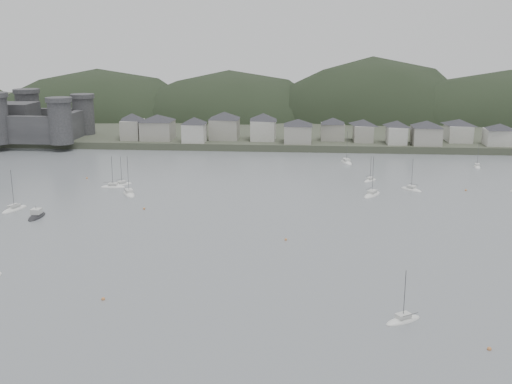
{
  "coord_description": "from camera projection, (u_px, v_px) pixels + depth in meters",
  "views": [
    {
      "loc": [
        13.59,
        -89.13,
        47.18
      ],
      "look_at": [
        0.0,
        75.0,
        6.0
      ],
      "focal_mm": 43.07,
      "sensor_mm": 36.0,
      "label": 1
    }
  ],
  "objects": [
    {
      "name": "moored_fleet",
      "position": [
        250.0,
        209.0,
        174.25
      ],
      "size": [
        251.72,
        176.58,
        13.31
      ],
      "color": "silver",
      "rests_on": "ground"
    },
    {
      "name": "mooring_buoys",
      "position": [
        254.0,
        234.0,
        151.87
      ],
      "size": [
        189.35,
        113.43,
        0.7
      ],
      "color": "#C97D43",
      "rests_on": "ground"
    },
    {
      "name": "ground",
      "position": [
        218.0,
        341.0,
        98.7
      ],
      "size": [
        900.0,
        900.0,
        0.0
      ],
      "primitive_type": "plane",
      "color": "slate",
      "rests_on": "ground"
    },
    {
      "name": "forested_ridge",
      "position": [
        291.0,
        141.0,
        361.52
      ],
      "size": [
        851.55,
        103.94,
        102.57
      ],
      "color": "black",
      "rests_on": "ground"
    },
    {
      "name": "far_shore_land",
      "position": [
        285.0,
        114.0,
        383.55
      ],
      "size": [
        900.0,
        250.0,
        3.0
      ],
      "primitive_type": "cube",
      "color": "#383D2D",
      "rests_on": "ground"
    },
    {
      "name": "waterfront_town",
      "position": [
        391.0,
        129.0,
        269.81
      ],
      "size": [
        451.48,
        28.46,
        12.92
      ],
      "color": "#9F9D91",
      "rests_on": "far_shore_land"
    },
    {
      "name": "motor_launch_far",
      "position": [
        37.0,
        216.0,
        166.97
      ],
      "size": [
        3.13,
        8.67,
        4.06
      ],
      "rotation": [
        0.0,
        0.0,
        3.14
      ],
      "color": "black",
      "rests_on": "ground"
    },
    {
      "name": "castle",
      "position": [
        13.0,
        121.0,
        279.49
      ],
      "size": [
        66.0,
        43.0,
        20.0
      ],
      "color": "#323335",
      "rests_on": "far_shore_land"
    }
  ]
}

